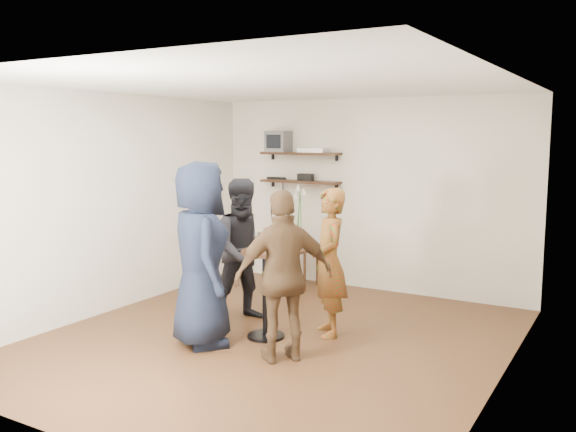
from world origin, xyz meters
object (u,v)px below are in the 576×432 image
object	(u,v)px
crt_monitor	(279,141)
dvd_deck	(314,150)
drinks_table	(266,282)
person_dark	(246,250)
person_brown	(284,276)
person_navy	(201,254)
person_plaid	(329,262)
side_table	(299,254)
radio	(305,177)

from	to	relation	value
crt_monitor	dvd_deck	bearing A→B (deg)	0.00
drinks_table	person_dark	bearing A→B (deg)	142.02
person_dark	person_brown	xyz separation A→B (m)	(1.02, -0.87, -0.01)
person_navy	person_plaid	bearing A→B (deg)	-94.75
dvd_deck	person_brown	distance (m)	3.22
side_table	person_navy	world-z (taller)	person_navy
person_dark	person_navy	bearing A→B (deg)	-137.06
drinks_table	person_plaid	bearing A→B (deg)	38.41
person_plaid	person_brown	bearing A→B (deg)	-40.57
radio	person_plaid	distance (m)	2.45
dvd_deck	side_table	bearing A→B (deg)	-103.18
radio	person_dark	distance (m)	2.07
person_navy	person_brown	bearing A→B (deg)	-135.32
side_table	person_navy	bearing A→B (deg)	-83.44
drinks_table	person_plaid	xyz separation A→B (m)	(0.53, 0.42, 0.19)
person_brown	person_dark	bearing A→B (deg)	-87.62
person_dark	person_navy	distance (m)	0.92
radio	dvd_deck	bearing A→B (deg)	0.00
crt_monitor	person_plaid	xyz separation A→B (m)	(1.77, -1.92, -1.23)
dvd_deck	drinks_table	size ratio (longest dim) A/B	0.43
drinks_table	person_brown	distance (m)	0.70
drinks_table	person_navy	bearing A→B (deg)	-132.10
person_plaid	person_dark	world-z (taller)	person_dark
dvd_deck	person_navy	distance (m)	3.01
crt_monitor	person_plaid	world-z (taller)	crt_monitor
person_plaid	person_dark	xyz separation A→B (m)	(-1.06, -0.00, 0.03)
person_brown	crt_monitor	bearing A→B (deg)	-105.38
crt_monitor	person_brown	bearing A→B (deg)	-58.12
dvd_deck	person_navy	xyz separation A→B (m)	(0.23, -2.84, -0.97)
drinks_table	dvd_deck	bearing A→B (deg)	106.18
person_dark	person_brown	size ratio (longest dim) A/B	1.01
radio	person_dark	bearing A→B (deg)	-81.84
person_brown	drinks_table	bearing A→B (deg)	-90.00
person_navy	person_dark	bearing A→B (deg)	-42.94
dvd_deck	person_plaid	xyz separation A→B (m)	(1.21, -1.92, -1.11)
crt_monitor	side_table	size ratio (longest dim) A/B	0.57
crt_monitor	person_navy	distance (m)	3.14
crt_monitor	drinks_table	xyz separation A→B (m)	(1.24, -2.34, -1.42)
side_table	person_plaid	world-z (taller)	person_plaid
side_table	person_navy	xyz separation A→B (m)	(0.29, -2.56, 0.46)
drinks_table	side_table	bearing A→B (deg)	109.91
dvd_deck	person_navy	world-z (taller)	dvd_deck
drinks_table	radio	bearing A→B (deg)	109.03
person_dark	radio	bearing A→B (deg)	46.13
dvd_deck	side_table	world-z (taller)	dvd_deck
person_dark	person_navy	world-z (taller)	person_navy
person_plaid	person_dark	distance (m)	1.06
crt_monitor	person_dark	world-z (taller)	crt_monitor
person_dark	side_table	bearing A→B (deg)	45.41
dvd_deck	side_table	size ratio (longest dim) A/B	0.71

